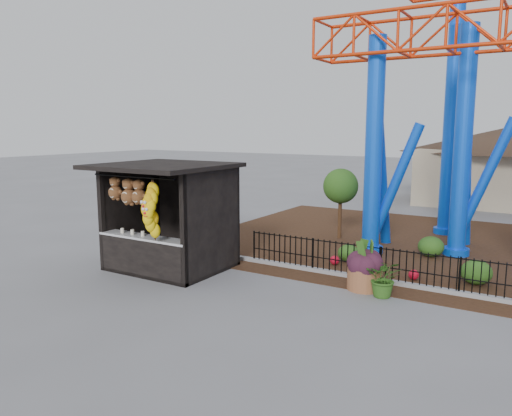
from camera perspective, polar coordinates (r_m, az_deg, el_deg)
The scene contains 10 objects.
ground at distance 12.60m, azimuth -2.78°, elevation -10.04°, with size 120.00×120.00×0.00m, color slate.
mulch_bed at distance 18.49m, azimuth 22.27°, elevation -4.44°, with size 18.00×12.00×0.02m, color #331E11.
curb at distance 13.72m, azimuth 18.82°, elevation -8.64°, with size 18.00×0.18×0.12m, color gray.
prize_booth at distance 14.70m, azimuth -10.45°, elevation -1.25°, with size 3.50×3.40×3.12m.
picket_fence at distance 13.45m, azimuth 22.68°, elevation -7.27°, with size 12.20×0.06×1.00m, color black, non-canonical shape.
roller_coaster at distance 18.26m, azimuth 27.25°, elevation 15.43°, with size 11.00×6.37×10.82m.
terracotta_planter at distance 13.32m, azimuth 12.28°, elevation -7.87°, with size 0.89×0.89×0.57m, color brown.
planter_foliage at distance 13.15m, azimuth 12.37°, elevation -5.34°, with size 0.70×0.70×0.64m, color #311322.
potted_plant at distance 12.79m, azimuth 14.46°, elevation -7.76°, with size 0.87×0.75×0.96m, color #1E5A1A.
landscaping at distance 15.74m, azimuth 22.98°, elevation -5.69°, with size 8.24×3.37×0.66m.
Camera 1 is at (6.71, -9.82, 4.15)m, focal length 35.00 mm.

